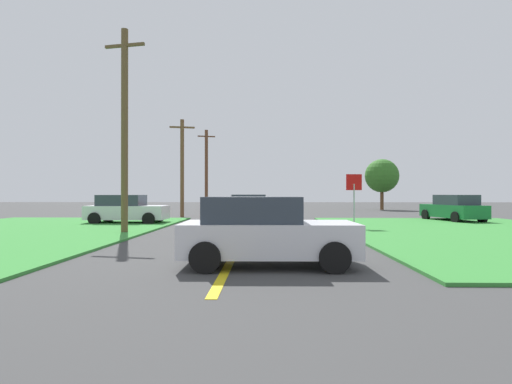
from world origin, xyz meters
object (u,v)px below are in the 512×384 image
Objects in this scene: stop_sign at (354,190)px; car_on_crossroad at (453,208)px; parked_car_near_building at (126,209)px; utility_pole_far at (206,169)px; utility_pole_near at (125,128)px; car_approaching_junction at (244,206)px; car_behind_on_main_road at (265,231)px; utility_pole_mid at (182,166)px; oak_tree_left at (382,176)px.

car_on_crossroad is (7.11, 5.37, -1.04)m from stop_sign.
utility_pole_far is at bearing 85.43° from parked_car_near_building.
parked_car_near_building is at bearing 108.16° from utility_pole_near.
utility_pole_far reaches higher than parked_car_near_building.
stop_sign reaches higher than car_approaching_junction.
parked_car_near_building is 0.93× the size of car_approaching_junction.
utility_pole_near is (-5.92, 7.59, 3.64)m from car_behind_on_main_road.
utility_pole_near reaches higher than utility_pole_far.
utility_pole_far is at bearing 90.28° from utility_pole_near.
utility_pole_mid reaches higher than car_approaching_junction.
parked_car_near_building is 19.72m from utility_pole_far.
utility_pole_mid is 22.74m from oak_tree_left.
parked_car_near_building is at bearing -104.60° from utility_pole_mid.
stop_sign is 10.79m from utility_pole_near.
car_behind_on_main_road is at bearing -59.04° from parked_car_near_building.
stop_sign reaches higher than car_behind_on_main_road.
stop_sign is 8.97m from car_on_crossroad.
utility_pole_near is at bearing 127.22° from car_behind_on_main_road.
oak_tree_left is at bearing 69.43° from car_behind_on_main_road.
stop_sign is 0.49× the size of oak_tree_left.
stop_sign is 12.34m from car_approaching_junction.
utility_pole_near is at bearing -89.58° from utility_pole_mid.
parked_car_near_building is at bearing 44.11° from car_approaching_junction.
car_behind_on_main_road is 0.87× the size of car_approaching_junction.
utility_pole_far is (-17.39, 17.16, 3.41)m from car_on_crossroad.
utility_pole_mid is (-17.36, 4.64, 2.87)m from car_on_crossroad.
utility_pole_near reaches higher than car_approaching_junction.
utility_pole_mid reaches higher than oak_tree_left.
car_behind_on_main_road is at bearing -109.85° from oak_tree_left.
stop_sign is 0.60× the size of parked_car_near_building.
parked_car_near_building is 1.07× the size of car_behind_on_main_road.
stop_sign is 0.32× the size of utility_pole_far.
utility_pole_far reaches higher than stop_sign.
oak_tree_left is at bearing 36.85° from utility_pole_mid.
stop_sign is 11.01m from car_behind_on_main_road.
stop_sign is at bearing 66.50° from car_behind_on_main_road.
parked_car_near_building and car_behind_on_main_road have the same top height.
stop_sign is 0.56× the size of car_approaching_junction.
utility_pole_near is 25.05m from utility_pole_far.
car_on_crossroad is at bearing -14.96° from utility_pole_mid.
utility_pole_mid is (-10.26, 10.01, 1.82)m from stop_sign.
utility_pole_far reaches higher than car_approaching_junction.
utility_pole_far is (-10.29, 22.53, 2.36)m from stop_sign.
stop_sign is 0.37× the size of utility_pole_mid.
car_approaching_junction is 0.66× the size of utility_pole_mid.
utility_pole_near is 1.05× the size of utility_pole_far.
utility_pole_near reaches higher than car_behind_on_main_road.
parked_car_near_building is 9.86m from car_approaching_junction.
utility_pole_far is at bearing -75.76° from car_approaching_junction.
parked_car_near_building is at bearing -95.16° from utility_pole_far.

